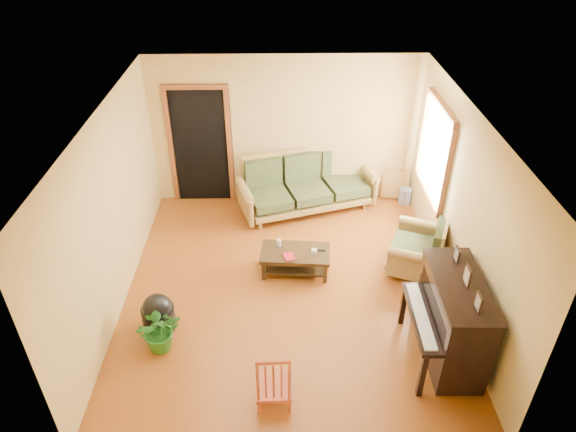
{
  "coord_description": "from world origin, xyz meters",
  "views": [
    {
      "loc": [
        -0.09,
        -5.52,
        4.88
      ],
      "look_at": [
        0.01,
        0.2,
        1.1
      ],
      "focal_mm": 32.0,
      "sensor_mm": 36.0,
      "label": 1
    }
  ],
  "objects_px": {
    "coffee_table": "(295,261)",
    "footstool": "(159,317)",
    "red_chair": "(273,375)",
    "piano": "(452,322)",
    "potted_plant": "(160,329)",
    "armchair": "(416,244)",
    "ceramic_crock": "(405,196)",
    "sofa": "(308,184)"
  },
  "relations": [
    {
      "from": "coffee_table",
      "to": "armchair",
      "type": "relative_size",
      "value": 1.12
    },
    {
      "from": "armchair",
      "to": "footstool",
      "type": "relative_size",
      "value": 2.13
    },
    {
      "from": "red_chair",
      "to": "piano",
      "type": "bearing_deg",
      "value": 13.89
    },
    {
      "from": "coffee_table",
      "to": "red_chair",
      "type": "height_order",
      "value": "red_chair"
    },
    {
      "from": "sofa",
      "to": "ceramic_crock",
      "type": "relative_size",
      "value": 8.38
    },
    {
      "from": "armchair",
      "to": "ceramic_crock",
      "type": "height_order",
      "value": "armchair"
    },
    {
      "from": "armchair",
      "to": "sofa",
      "type": "bearing_deg",
      "value": 153.82
    },
    {
      "from": "piano",
      "to": "potted_plant",
      "type": "height_order",
      "value": "piano"
    },
    {
      "from": "sofa",
      "to": "potted_plant",
      "type": "height_order",
      "value": "sofa"
    },
    {
      "from": "coffee_table",
      "to": "red_chair",
      "type": "xyz_separation_m",
      "value": [
        -0.3,
        -2.24,
        0.23
      ]
    },
    {
      "from": "red_chair",
      "to": "footstool",
      "type": "bearing_deg",
      "value": 140.97
    },
    {
      "from": "coffee_table",
      "to": "ceramic_crock",
      "type": "relative_size",
      "value": 3.62
    },
    {
      "from": "red_chair",
      "to": "potted_plant",
      "type": "bearing_deg",
      "value": 148.2
    },
    {
      "from": "potted_plant",
      "to": "footstool",
      "type": "bearing_deg",
      "value": 105.57
    },
    {
      "from": "ceramic_crock",
      "to": "potted_plant",
      "type": "bearing_deg",
      "value": -138.0
    },
    {
      "from": "armchair",
      "to": "piano",
      "type": "height_order",
      "value": "piano"
    },
    {
      "from": "piano",
      "to": "ceramic_crock",
      "type": "distance_m",
      "value": 3.58
    },
    {
      "from": "piano",
      "to": "red_chair",
      "type": "relative_size",
      "value": 1.59
    },
    {
      "from": "piano",
      "to": "red_chair",
      "type": "height_order",
      "value": "piano"
    },
    {
      "from": "armchair",
      "to": "ceramic_crock",
      "type": "xyz_separation_m",
      "value": [
        0.26,
        1.85,
        -0.31
      ]
    },
    {
      "from": "potted_plant",
      "to": "sofa",
      "type": "bearing_deg",
      "value": 58.35
    },
    {
      "from": "sofa",
      "to": "armchair",
      "type": "distance_m",
      "value": 2.25
    },
    {
      "from": "red_chair",
      "to": "armchair",
      "type": "bearing_deg",
      "value": 45.92
    },
    {
      "from": "red_chair",
      "to": "potted_plant",
      "type": "distance_m",
      "value": 1.6
    },
    {
      "from": "footstool",
      "to": "coffee_table",
      "type": "bearing_deg",
      "value": 32.31
    },
    {
      "from": "coffee_table",
      "to": "footstool",
      "type": "relative_size",
      "value": 2.38
    },
    {
      "from": "coffee_table",
      "to": "piano",
      "type": "xyz_separation_m",
      "value": [
        1.77,
        -1.65,
        0.4
      ]
    },
    {
      "from": "sofa",
      "to": "ceramic_crock",
      "type": "distance_m",
      "value": 1.8
    },
    {
      "from": "footstool",
      "to": "red_chair",
      "type": "xyz_separation_m",
      "value": [
        1.47,
        -1.11,
        0.21
      ]
    },
    {
      "from": "red_chair",
      "to": "sofa",
      "type": "bearing_deg",
      "value": 79.96
    },
    {
      "from": "footstool",
      "to": "potted_plant",
      "type": "relative_size",
      "value": 0.7
    },
    {
      "from": "piano",
      "to": "potted_plant",
      "type": "xyz_separation_m",
      "value": [
        -3.46,
        0.21,
        -0.28
      ]
    },
    {
      "from": "potted_plant",
      "to": "red_chair",
      "type": "bearing_deg",
      "value": -29.86
    },
    {
      "from": "footstool",
      "to": "ceramic_crock",
      "type": "relative_size",
      "value": 1.52
    },
    {
      "from": "footstool",
      "to": "ceramic_crock",
      "type": "height_order",
      "value": "footstool"
    },
    {
      "from": "potted_plant",
      "to": "coffee_table",
      "type": "bearing_deg",
      "value": 40.52
    },
    {
      "from": "red_chair",
      "to": "potted_plant",
      "type": "xyz_separation_m",
      "value": [
        -1.38,
        0.79,
        -0.11
      ]
    },
    {
      "from": "potted_plant",
      "to": "piano",
      "type": "bearing_deg",
      "value": -3.41
    },
    {
      "from": "red_chair",
      "to": "ceramic_crock",
      "type": "bearing_deg",
      "value": 58.74
    },
    {
      "from": "piano",
      "to": "footstool",
      "type": "distance_m",
      "value": 3.61
    },
    {
      "from": "sofa",
      "to": "piano",
      "type": "relative_size",
      "value": 1.76
    },
    {
      "from": "red_chair",
      "to": "ceramic_crock",
      "type": "distance_m",
      "value": 4.74
    }
  ]
}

